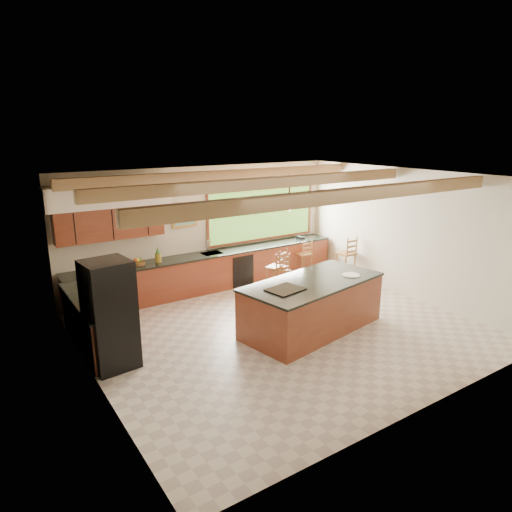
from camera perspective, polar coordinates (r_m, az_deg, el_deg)
ground at (r=9.20m, az=3.28°, el=-9.16°), size 7.20×7.20×0.00m
room_shell at (r=8.94m, az=0.12°, el=5.07°), size 7.27×6.54×3.02m
counter_run at (r=10.66m, az=-8.39°, el=-3.09°), size 7.12×3.10×1.27m
island at (r=9.08m, az=7.01°, el=-6.09°), size 3.10×1.85×1.03m
refrigerator at (r=7.86m, az=-17.81°, el=-7.03°), size 0.78×0.77×1.84m
bar_stool_a at (r=10.77m, az=3.32°, el=-1.80°), size 0.51×0.51×1.08m
bar_stool_b at (r=10.79m, az=2.77°, el=-1.54°), size 0.54×0.54×1.14m
bar_stool_c at (r=12.24m, az=6.12°, el=0.15°), size 0.38×0.38×1.04m
bar_stool_d at (r=12.12m, az=11.40°, el=0.22°), size 0.44×0.44×1.19m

